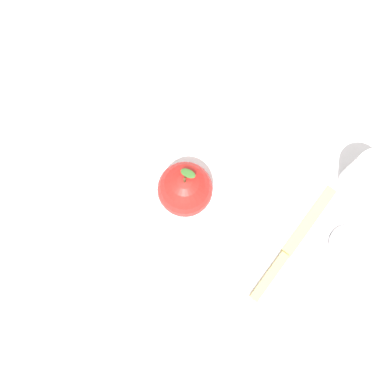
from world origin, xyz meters
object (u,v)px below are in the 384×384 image
Objects in this scene: dinner_plate at (192,193)px; cup at (370,178)px; apple at (185,189)px; side_bowl at (205,68)px; spoon at (334,250)px; knife at (287,252)px.

dinner_plate is 0.27m from cup.
dinner_plate is at bearing -26.97° from apple.
side_bowl reaches higher than spoon.
dinner_plate is 1.04× the size of knife.
apple is 0.43× the size of knife.
spoon reaches higher than knife.
knife is at bearing -129.45° from side_bowl.
cup is (-0.06, -0.31, 0.02)m from side_bowl.
dinner_plate is 0.24m from spoon.
cup is (0.14, -0.23, 0.03)m from dinner_plate.
knife is at bearing 159.80° from cup.
cup is at bearing -100.32° from side_bowl.
apple is (-0.01, 0.01, 0.05)m from dinner_plate.
dinner_plate is 2.13× the size of side_bowl.
apple is at bearing -159.55° from side_bowl.
spoon is (-0.17, -0.32, -0.02)m from side_bowl.
side_bowl is at bearing 22.83° from dinner_plate.
apple is 0.89× the size of side_bowl.
side_bowl is 1.35× the size of cup.
apple is 0.28m from cup.
apple is 0.23m from side_bowl.
side_bowl is at bearing 61.54° from spoon.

